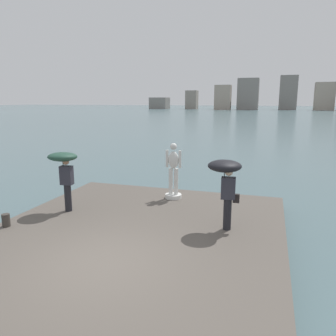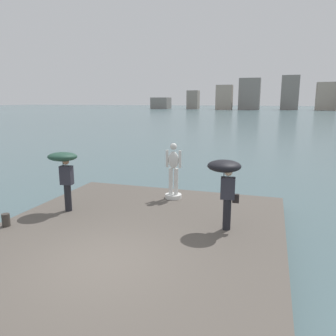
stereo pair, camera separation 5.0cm
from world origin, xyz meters
name	(u,v)px [view 1 (the left image)]	position (x,y,z in m)	size (l,w,h in m)	color
ground_plane	(245,129)	(0.00, 40.00, 0.00)	(400.00, 400.00, 0.00)	#4C666B
pier	(132,240)	(0.00, 1.66, 0.20)	(7.94, 9.33, 0.40)	#564F47
statue_white_figure	(173,174)	(0.14, 5.14, 1.29)	(0.60, 0.60, 2.02)	silver
onlooker_left	(64,165)	(-2.77, 2.77, 1.91)	(1.01, 1.02, 1.94)	black
onlooker_right	(226,175)	(2.32, 2.75, 1.93)	(0.98, 0.99, 1.94)	black
mooring_bollard	(6,220)	(-3.60, 1.06, 0.58)	(0.22, 0.22, 0.37)	#38332D
distant_skyline	(275,97)	(4.32, 136.87, 5.27)	(94.47, 13.08, 13.76)	gray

